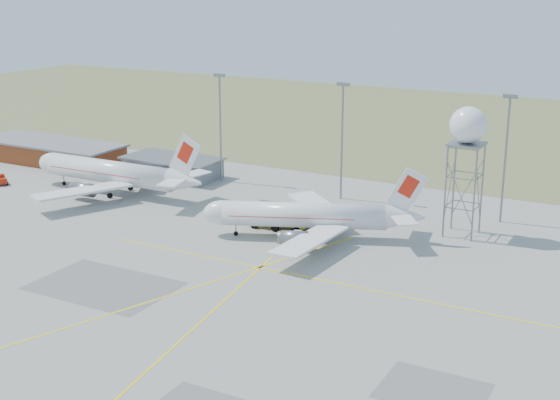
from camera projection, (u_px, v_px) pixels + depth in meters
The scene contains 12 objects.
ground at pixel (159, 374), 77.54m from camera, with size 400.00×400.00×0.00m, color #A1A19B.
grass_strip at pixel (499, 132), 195.48m from camera, with size 400.00×120.00×0.03m, color #5D693A.
building_orange at pixel (51, 152), 163.64m from camera, with size 33.00×12.00×4.30m.
building_grey at pixel (173, 167), 151.59m from camera, with size 19.00×10.00×3.90m.
mast_a at pixel (220, 119), 145.84m from camera, with size 2.20×0.50×20.50m.
mast_b at pixel (342, 131), 134.35m from camera, with size 2.20×0.50×20.50m.
mast_c at pixel (506, 148), 121.47m from camera, with size 2.20×0.50×20.50m.
airliner_main at pixel (308, 216), 116.31m from camera, with size 32.02×29.95×11.35m.
airliner_far at pixel (113, 173), 139.94m from camera, with size 36.46×35.49×12.42m.
radar_tower at pixel (466, 164), 115.59m from camera, with size 5.44×5.44×19.69m.
fire_truck at pixel (281, 217), 121.04m from camera, with size 10.20×4.62×3.99m.
baggage_tug at pixel (1, 181), 146.43m from camera, with size 2.99×2.88×1.95m.
Camera 1 is at (43.93, -55.24, 38.46)m, focal length 50.00 mm.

